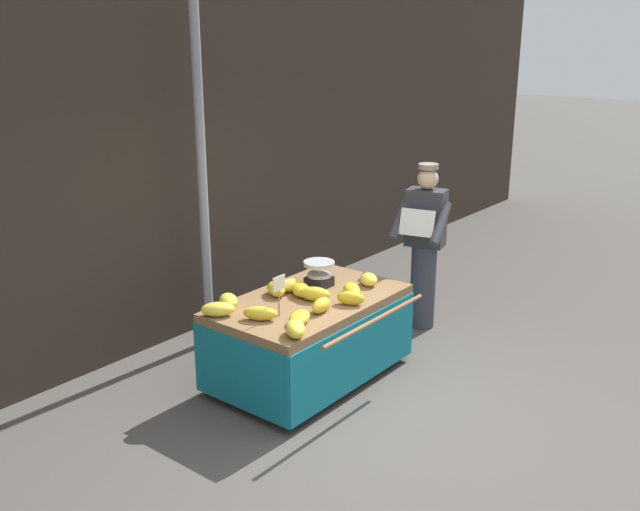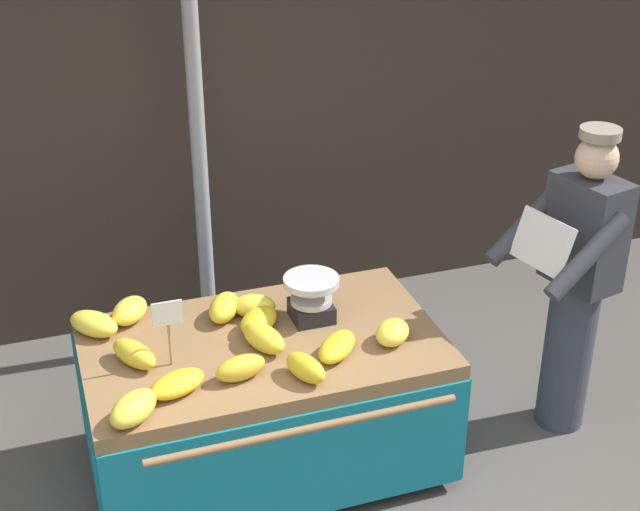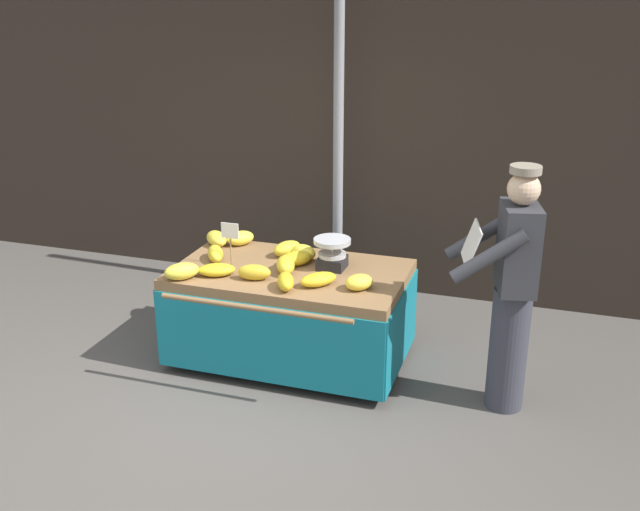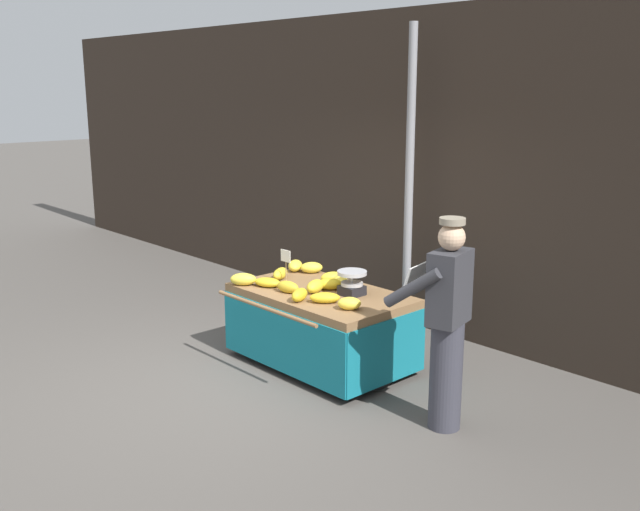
# 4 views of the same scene
# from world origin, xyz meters

# --- Properties ---
(ground_plane) EXTENTS (60.00, 60.00, 0.00)m
(ground_plane) POSITION_xyz_m (0.00, 0.00, 0.00)
(ground_plane) COLOR #514C47
(back_wall) EXTENTS (16.00, 0.24, 3.50)m
(back_wall) POSITION_xyz_m (0.00, 2.78, 1.75)
(back_wall) COLOR #332821
(back_wall) RESTS_ON ground
(street_pole) EXTENTS (0.09, 0.09, 3.31)m
(street_pole) POSITION_xyz_m (0.21, 2.31, 1.65)
(street_pole) COLOR gray
(street_pole) RESTS_ON ground
(banana_cart) EXTENTS (1.75, 1.23, 0.76)m
(banana_cart) POSITION_xyz_m (0.22, 1.03, 0.55)
(banana_cart) COLOR olive
(banana_cart) RESTS_ON ground
(weighing_scale) EXTENTS (0.28, 0.28, 0.23)m
(weighing_scale) POSITION_xyz_m (0.51, 1.16, 0.87)
(weighing_scale) COLOR black
(weighing_scale) RESTS_ON banana_cart
(price_sign) EXTENTS (0.14, 0.01, 0.34)m
(price_sign) POSITION_xyz_m (-0.23, 0.98, 1.00)
(price_sign) COLOR #997A51
(price_sign) RESTS_ON banana_cart
(banana_bunch_0) EXTENTS (0.29, 0.30, 0.10)m
(banana_bunch_0) POSITION_xyz_m (0.52, 0.80, 0.80)
(banana_bunch_0) COLOR gold
(banana_bunch_0) RESTS_ON banana_cart
(banana_bunch_1) EXTENTS (0.26, 0.16, 0.12)m
(banana_bunch_1) POSITION_xyz_m (0.04, 0.76, 0.81)
(banana_bunch_1) COLOR gold
(banana_bunch_1) RESTS_ON banana_cart
(banana_bunch_2) EXTENTS (0.24, 0.29, 0.12)m
(banana_bunch_2) POSITION_xyz_m (0.10, 1.31, 0.82)
(banana_bunch_2) COLOR yellow
(banana_bunch_2) RESTS_ON banana_cart
(banana_bunch_3) EXTENTS (0.25, 0.21, 0.12)m
(banana_bunch_3) POSITION_xyz_m (0.25, 1.27, 0.81)
(banana_bunch_3) COLOR yellow
(banana_bunch_3) RESTS_ON banana_cart
(banana_bunch_4) EXTENTS (0.29, 0.30, 0.11)m
(banana_bunch_4) POSITION_xyz_m (-0.54, 1.36, 0.81)
(banana_bunch_4) COLOR yellow
(banana_bunch_4) RESTS_ON banana_cart
(banana_bunch_5) EXTENTS (0.23, 0.30, 0.12)m
(banana_bunch_5) POSITION_xyz_m (0.21, 0.97, 0.82)
(banana_bunch_5) COLOR yellow
(banana_bunch_5) RESTS_ON banana_cart
(banana_bunch_6) EXTENTS (0.28, 0.28, 0.11)m
(banana_bunch_6) POSITION_xyz_m (0.23, 1.14, 0.81)
(banana_bunch_6) COLOR gold
(banana_bunch_6) RESTS_ON banana_cart
(banana_bunch_7) EXTENTS (0.25, 0.25, 0.11)m
(banana_bunch_7) POSITION_xyz_m (0.81, 0.82, 0.81)
(banana_bunch_7) COLOR yellow
(banana_bunch_7) RESTS_ON banana_cart
(banana_bunch_8) EXTENTS (0.20, 0.26, 0.12)m
(banana_bunch_8) POSITION_xyz_m (0.32, 0.67, 0.81)
(banana_bunch_8) COLOR gold
(banana_bunch_8) RESTS_ON banana_cart
(banana_bunch_9) EXTENTS (0.31, 0.25, 0.09)m
(banana_bunch_9) POSITION_xyz_m (-0.25, 0.75, 0.80)
(banana_bunch_9) COLOR gold
(banana_bunch_9) RESTS_ON banana_cart
(banana_bunch_10) EXTENTS (0.26, 0.28, 0.12)m
(banana_bunch_10) POSITION_xyz_m (-0.36, 1.43, 0.81)
(banana_bunch_10) COLOR yellow
(banana_bunch_10) RESTS_ON banana_cart
(banana_bunch_11) EXTENTS (0.24, 0.30, 0.11)m
(banana_bunch_11) POSITION_xyz_m (-0.39, 1.04, 0.81)
(banana_bunch_11) COLOR yellow
(banana_bunch_11) RESTS_ON banana_cart
(banana_bunch_12) EXTENTS (0.29, 0.29, 0.12)m
(banana_bunch_12) POSITION_xyz_m (-0.46, 0.61, 0.82)
(banana_bunch_12) COLOR yellow
(banana_bunch_12) RESTS_ON banana_cart
(vendor_person) EXTENTS (0.65, 0.61, 1.71)m
(vendor_person) POSITION_xyz_m (1.85, 0.86, 0.87)
(vendor_person) COLOR #383842
(vendor_person) RESTS_ON ground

